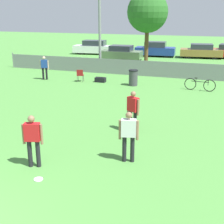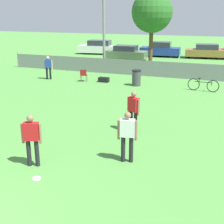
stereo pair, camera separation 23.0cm
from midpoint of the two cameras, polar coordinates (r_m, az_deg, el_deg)
name	(u,v)px [view 2 (the right image)]	position (r m, az deg, el deg)	size (l,w,h in m)	color
fence_backline	(149,69)	(22.45, 7.00, 7.89)	(22.32, 0.07, 1.21)	gray
light_pole	(104,7)	(24.06, -1.23, 18.70)	(0.90, 0.36, 7.99)	gray
tree_near_pole	(152,12)	(25.90, 7.60, 17.63)	(3.23, 3.23, 6.00)	brown
player_thrower_red	(32,137)	(9.28, -13.81, -4.44)	(0.58, 0.34, 1.58)	black
player_receiver_white	(127,133)	(9.28, 3.54, -3.93)	(0.59, 0.31, 1.58)	black
player_defender_red	(133,109)	(11.65, 4.51, 0.60)	(0.53, 0.41, 1.58)	black
spectator_in_blue	(48,66)	(21.60, -11.29, 8.23)	(0.55, 0.35, 1.56)	black
frisbee_disc	(37,178)	(8.93, -12.91, -11.75)	(0.25, 0.25, 0.03)	white
folding_chair_sideline	(84,74)	(20.61, -4.90, 6.87)	(0.51, 0.51, 0.81)	#333338
bicycle_sideline	(203,85)	(18.78, 16.68, 4.76)	(1.78, 0.44, 0.74)	black
trash_bin	(136,78)	(19.41, 4.83, 6.26)	(0.57, 0.57, 0.99)	#3F3F44
gear_bag_sideline	(104,80)	(20.45, -1.20, 5.93)	(0.68, 0.37, 0.33)	black
parked_car_white	(100,48)	(34.60, -2.10, 11.70)	(4.69, 2.21, 1.48)	black
parked_car_olive	(126,53)	(30.22, 2.76, 10.73)	(3.99, 1.83, 1.37)	black
parked_car_blue	(160,49)	(32.97, 9.01, 11.22)	(4.13, 1.97, 1.50)	black
parked_car_tan	(207,51)	(32.71, 17.09, 10.56)	(4.23, 2.21, 1.38)	black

